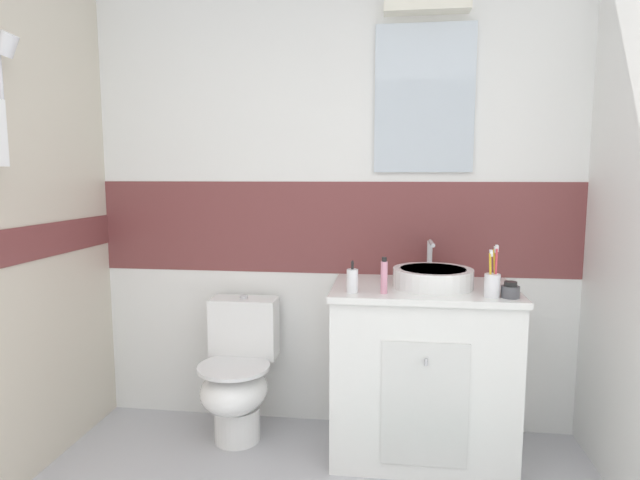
% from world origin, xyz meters
% --- Properties ---
extents(wall_back_tiled, '(3.20, 0.20, 2.50)m').
position_xyz_m(wall_back_tiled, '(0.01, 2.45, 1.26)').
color(wall_back_tiled, white).
rests_on(wall_back_tiled, ground_plane).
extents(vanity_cabinet, '(0.88, 0.57, 0.85)m').
position_xyz_m(vanity_cabinet, '(0.47, 2.13, 0.43)').
color(vanity_cabinet, white).
rests_on(vanity_cabinet, ground_plane).
extents(sink_basin, '(0.38, 0.43, 0.21)m').
position_xyz_m(sink_basin, '(0.52, 2.12, 0.90)').
color(sink_basin, white).
rests_on(sink_basin, vanity_cabinet).
extents(toilet, '(0.37, 0.50, 0.74)m').
position_xyz_m(toilet, '(-0.47, 2.15, 0.35)').
color(toilet, white).
rests_on(toilet, ground_plane).
extents(toothbrush_cup, '(0.07, 0.07, 0.23)m').
position_xyz_m(toothbrush_cup, '(0.76, 1.93, 0.91)').
color(toothbrush_cup, white).
rests_on(toothbrush_cup, vanity_cabinet).
extents(soap_dispenser, '(0.05, 0.05, 0.15)m').
position_xyz_m(soap_dispenser, '(0.14, 1.94, 0.91)').
color(soap_dispenser, white).
rests_on(soap_dispenser, vanity_cabinet).
extents(hair_gel_jar, '(0.08, 0.08, 0.07)m').
position_xyz_m(hair_gel_jar, '(0.84, 1.93, 0.88)').
color(hair_gel_jar, '#4C4C51').
rests_on(hair_gel_jar, vanity_cabinet).
extents(toothpaste_tube_upright, '(0.03, 0.03, 0.17)m').
position_xyz_m(toothpaste_tube_upright, '(0.29, 1.94, 0.93)').
color(toothpaste_tube_upright, pink).
rests_on(toothpaste_tube_upright, vanity_cabinet).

